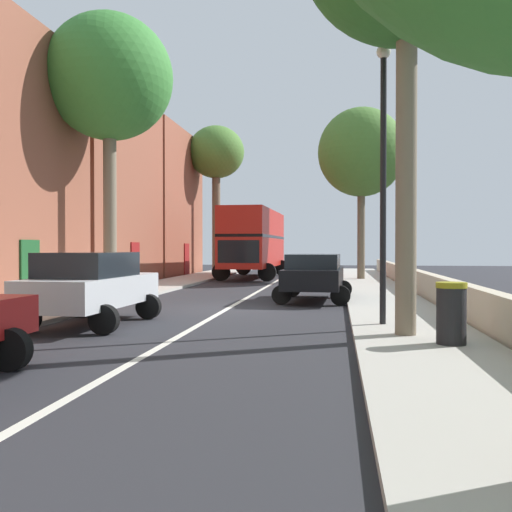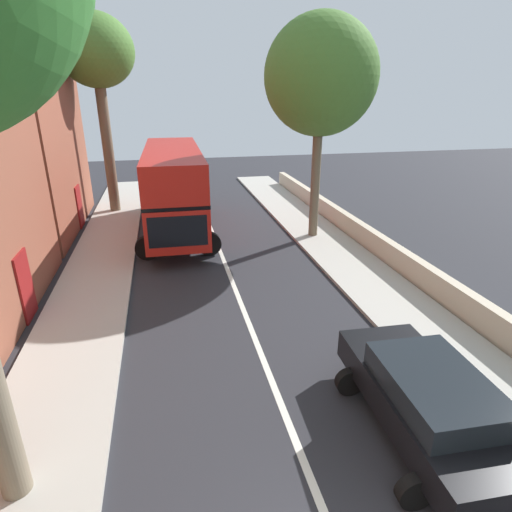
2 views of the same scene
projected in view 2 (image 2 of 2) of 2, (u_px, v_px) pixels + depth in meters
double_decker_bus at (174, 185)px, 19.79m from camera, size 3.70×10.06×4.06m
parked_car_black_right_0 at (427, 399)px, 8.06m from camera, size 2.65×4.67×1.62m
street_tree_left_4 at (96, 55)px, 21.15m from camera, size 3.89×3.89×10.15m
street_tree_right_5 at (321, 77)px, 17.38m from camera, size 4.78×4.78×9.43m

